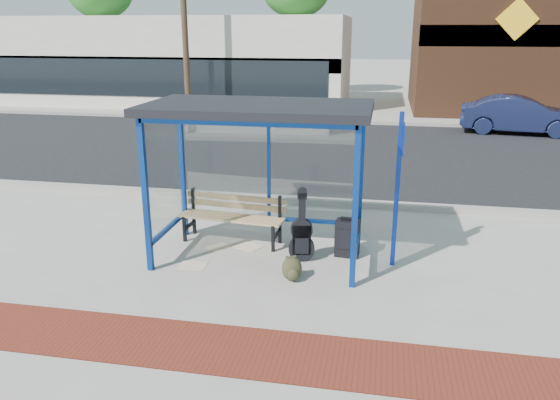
% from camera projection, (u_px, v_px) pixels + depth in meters
% --- Properties ---
extents(ground, '(120.00, 120.00, 0.00)m').
position_uv_depth(ground, '(260.00, 257.00, 8.62)').
color(ground, '#B2ADA0').
rests_on(ground, ground).
extents(brick_paver_strip, '(60.00, 1.00, 0.01)m').
position_uv_depth(brick_paver_strip, '(209.00, 347.00, 6.19)').
color(brick_paver_strip, maroon).
rests_on(brick_paver_strip, ground).
extents(curb_near, '(60.00, 0.25, 0.12)m').
position_uv_depth(curb_near, '(291.00, 200.00, 11.32)').
color(curb_near, gray).
rests_on(curb_near, ground).
extents(street_asphalt, '(60.00, 10.00, 0.00)m').
position_uv_depth(street_asphalt, '(320.00, 151.00, 16.12)').
color(street_asphalt, black).
rests_on(street_asphalt, ground).
extents(curb_far, '(60.00, 0.25, 0.12)m').
position_uv_depth(curb_far, '(335.00, 122.00, 20.88)').
color(curb_far, gray).
rests_on(curb_far, ground).
extents(far_sidewalk, '(60.00, 4.00, 0.01)m').
position_uv_depth(far_sidewalk, '(340.00, 116.00, 22.68)').
color(far_sidewalk, '#B2ADA0').
rests_on(far_sidewalk, ground).
extents(bus_shelter, '(3.30, 1.80, 2.42)m').
position_uv_depth(bus_shelter, '(259.00, 127.00, 8.07)').
color(bus_shelter, navy).
rests_on(bus_shelter, ground).
extents(storefront_white, '(18.00, 6.04, 4.00)m').
position_uv_depth(storefront_white, '(161.00, 60.00, 26.48)').
color(storefront_white, silver).
rests_on(storefront_white, ground).
extents(storefront_brown, '(10.00, 7.08, 6.40)m').
position_uv_depth(storefront_brown, '(534.00, 35.00, 23.57)').
color(storefront_brown, '#59331E').
rests_on(storefront_brown, ground).
extents(utility_pole_west, '(1.60, 0.24, 8.00)m').
position_uv_depth(utility_pole_west, '(184.00, 11.00, 21.02)').
color(utility_pole_west, '#4C3826').
rests_on(utility_pole_west, ground).
extents(bench, '(1.80, 0.60, 0.83)m').
position_uv_depth(bench, '(233.00, 215.00, 9.16)').
color(bench, black).
rests_on(bench, ground).
extents(guitar_bag, '(0.42, 0.19, 1.11)m').
position_uv_depth(guitar_bag, '(302.00, 236.00, 8.39)').
color(guitar_bag, black).
rests_on(guitar_bag, ground).
extents(suitcase, '(0.39, 0.28, 0.65)m').
position_uv_depth(suitcase, '(347.00, 238.00, 8.60)').
color(suitcase, black).
rests_on(suitcase, ground).
extents(backpack, '(0.35, 0.33, 0.35)m').
position_uv_depth(backpack, '(292.00, 269.00, 7.80)').
color(backpack, '#30301B').
rests_on(backpack, ground).
extents(sign_post, '(0.09, 0.29, 2.34)m').
position_uv_depth(sign_post, '(398.00, 182.00, 7.96)').
color(sign_post, navy).
rests_on(sign_post, ground).
extents(newspaper_a, '(0.44, 0.45, 0.01)m').
position_uv_depth(newspaper_a, '(218.00, 247.00, 9.03)').
color(newspaper_a, white).
rests_on(newspaper_a, ground).
extents(newspaper_b, '(0.42, 0.34, 0.01)m').
position_uv_depth(newspaper_b, '(193.00, 266.00, 8.32)').
color(newspaper_b, white).
rests_on(newspaper_b, ground).
extents(newspaper_c, '(0.51, 0.46, 0.01)m').
position_uv_depth(newspaper_c, '(248.00, 246.00, 9.05)').
color(newspaper_c, white).
rests_on(newspaper_c, ground).
extents(parked_car, '(4.02, 1.82, 1.28)m').
position_uv_depth(parked_car, '(520.00, 115.00, 18.62)').
color(parked_car, '#181F43').
rests_on(parked_car, ground).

